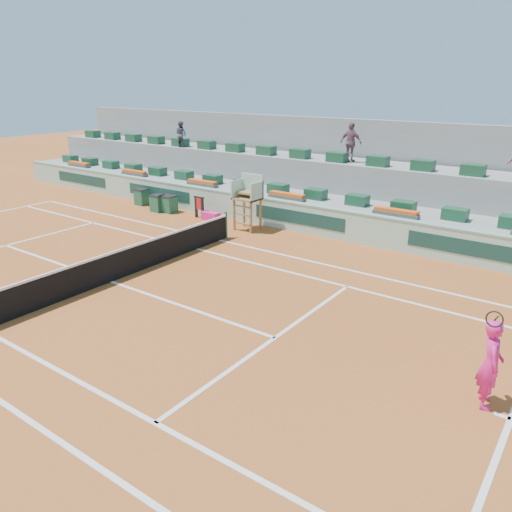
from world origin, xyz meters
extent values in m
plane|color=#95491C|center=(0.00, 0.00, 0.00)|extent=(90.00, 90.00, 0.00)
cube|color=gray|center=(0.00, 10.70, 0.60)|extent=(36.00, 4.00, 1.20)
cube|color=gray|center=(0.00, 12.30, 1.30)|extent=(36.00, 2.40, 2.60)
cube|color=gray|center=(0.00, 13.90, 2.20)|extent=(36.00, 0.40, 4.40)
cube|color=#ED1F86|center=(-2.31, 7.62, 0.20)|extent=(0.89, 0.39, 0.39)
imported|color=#484954|center=(-7.67, 11.44, 3.31)|extent=(0.69, 0.54, 1.42)
imported|color=#795061|center=(2.53, 11.96, 3.50)|extent=(1.08, 0.51, 1.79)
cube|color=silver|center=(11.88, 0.00, 0.01)|extent=(0.12, 10.97, 0.01)
cube|color=silver|center=(0.00, 5.49, 0.01)|extent=(23.77, 0.12, 0.01)
cube|color=silver|center=(0.00, 4.12, 0.01)|extent=(23.77, 0.12, 0.01)
cube|color=silver|center=(-6.40, 0.00, 0.01)|extent=(0.12, 8.23, 0.01)
cube|color=silver|center=(6.40, 0.00, 0.01)|extent=(0.12, 8.23, 0.01)
cube|color=silver|center=(0.00, 0.00, 0.01)|extent=(12.80, 0.12, 0.01)
cube|color=silver|center=(11.73, 0.00, 0.01)|extent=(0.30, 0.12, 0.01)
cube|color=black|center=(0.00, 0.00, 0.46)|extent=(0.03, 11.87, 0.92)
cube|color=white|center=(0.00, 0.00, 0.95)|extent=(0.06, 11.87, 0.07)
cylinder|color=#1F4935|center=(0.00, 5.94, 0.55)|extent=(0.10, 0.10, 1.10)
cube|color=#9FC8B2|center=(0.00, 8.50, 0.60)|extent=(36.00, 0.30, 1.20)
cube|color=#79A28C|center=(0.00, 8.50, 1.23)|extent=(36.00, 0.34, 0.06)
cube|color=#143932|center=(-13.00, 8.34, 0.65)|extent=(4.40, 0.02, 0.56)
cube|color=#143932|center=(-6.50, 8.34, 0.65)|extent=(4.40, 0.02, 0.56)
cube|color=#143932|center=(2.00, 8.34, 0.65)|extent=(4.40, 0.02, 0.56)
cube|color=#143932|center=(9.00, 8.34, 0.65)|extent=(4.40, 0.02, 0.56)
cube|color=brown|center=(-0.45, 7.05, 0.68)|extent=(0.08, 0.08, 1.35)
cube|color=brown|center=(0.45, 7.05, 0.68)|extent=(0.08, 0.08, 1.35)
cube|color=brown|center=(-0.45, 7.75, 0.68)|extent=(0.08, 0.08, 1.35)
cube|color=brown|center=(0.45, 7.75, 0.68)|extent=(0.08, 0.08, 1.35)
cube|color=brown|center=(0.00, 7.40, 1.39)|extent=(1.10, 0.90, 0.08)
cube|color=#9FC8B2|center=(0.00, 7.78, 1.90)|extent=(1.10, 0.08, 1.00)
cube|color=#9FC8B2|center=(-0.52, 7.40, 1.75)|extent=(0.06, 0.90, 0.80)
cube|color=#9FC8B2|center=(0.52, 7.40, 1.75)|extent=(0.06, 0.90, 0.80)
cube|color=brown|center=(0.00, 7.50, 1.63)|extent=(0.80, 0.60, 0.08)
cube|color=brown|center=(0.00, 7.05, 0.35)|extent=(0.90, 0.08, 0.06)
cube|color=brown|center=(0.00, 7.05, 0.75)|extent=(0.90, 0.08, 0.06)
cube|color=brown|center=(0.00, 7.05, 1.10)|extent=(0.90, 0.08, 0.06)
cube|color=#17452A|center=(-16.00, 9.80, 1.42)|extent=(0.90, 0.60, 0.44)
cube|color=#17452A|center=(-14.00, 9.80, 1.42)|extent=(0.90, 0.60, 0.44)
cube|color=#17452A|center=(-12.00, 9.80, 1.42)|extent=(0.90, 0.60, 0.44)
cube|color=#17452A|center=(-10.00, 9.80, 1.42)|extent=(0.90, 0.60, 0.44)
cube|color=#17452A|center=(-8.00, 9.80, 1.42)|extent=(0.90, 0.60, 0.44)
cube|color=#17452A|center=(-6.00, 9.80, 1.42)|extent=(0.90, 0.60, 0.44)
cube|color=#17452A|center=(-4.00, 9.80, 1.42)|extent=(0.90, 0.60, 0.44)
cube|color=#17452A|center=(-2.00, 9.80, 1.42)|extent=(0.90, 0.60, 0.44)
cube|color=#17452A|center=(0.00, 9.80, 1.42)|extent=(0.90, 0.60, 0.44)
cube|color=#17452A|center=(2.00, 9.80, 1.42)|extent=(0.90, 0.60, 0.44)
cube|color=#17452A|center=(4.00, 9.80, 1.42)|extent=(0.90, 0.60, 0.44)
cube|color=#17452A|center=(6.00, 9.80, 1.42)|extent=(0.90, 0.60, 0.44)
cube|color=#17452A|center=(8.00, 9.80, 1.42)|extent=(0.90, 0.60, 0.44)
cube|color=#17452A|center=(-16.00, 11.70, 2.82)|extent=(0.90, 0.60, 0.44)
cube|color=#17452A|center=(-14.00, 11.70, 2.82)|extent=(0.90, 0.60, 0.44)
cube|color=#17452A|center=(-12.00, 11.70, 2.82)|extent=(0.90, 0.60, 0.44)
cube|color=#17452A|center=(-10.00, 11.70, 2.82)|extent=(0.90, 0.60, 0.44)
cube|color=#17452A|center=(-8.00, 11.70, 2.82)|extent=(0.90, 0.60, 0.44)
cube|color=#17452A|center=(-6.00, 11.70, 2.82)|extent=(0.90, 0.60, 0.44)
cube|color=#17452A|center=(-4.00, 11.70, 2.82)|extent=(0.90, 0.60, 0.44)
cube|color=#17452A|center=(-2.00, 11.70, 2.82)|extent=(0.90, 0.60, 0.44)
cube|color=#17452A|center=(0.00, 11.70, 2.82)|extent=(0.90, 0.60, 0.44)
cube|color=#17452A|center=(2.00, 11.70, 2.82)|extent=(0.90, 0.60, 0.44)
cube|color=#17452A|center=(4.00, 11.70, 2.82)|extent=(0.90, 0.60, 0.44)
cube|color=#17452A|center=(6.00, 11.70, 2.82)|extent=(0.90, 0.60, 0.44)
cube|color=#17452A|center=(8.00, 11.70, 2.82)|extent=(0.90, 0.60, 0.44)
cube|color=#4D4D4D|center=(-14.00, 9.00, 1.28)|extent=(1.80, 0.36, 0.16)
cube|color=#DE5012|center=(-14.00, 9.00, 1.42)|extent=(1.70, 0.32, 0.12)
cube|color=#4D4D4D|center=(-9.00, 9.00, 1.28)|extent=(1.80, 0.36, 0.16)
cube|color=#DE5012|center=(-9.00, 9.00, 1.42)|extent=(1.70, 0.32, 0.12)
cube|color=#4D4D4D|center=(-4.00, 9.00, 1.28)|extent=(1.80, 0.36, 0.16)
cube|color=#DE5012|center=(-4.00, 9.00, 1.42)|extent=(1.70, 0.32, 0.12)
cube|color=#4D4D4D|center=(1.00, 9.00, 1.28)|extent=(1.80, 0.36, 0.16)
cube|color=#DE5012|center=(1.00, 9.00, 1.42)|extent=(1.70, 0.32, 0.12)
cube|color=#4D4D4D|center=(6.00, 9.00, 1.28)|extent=(1.80, 0.36, 0.16)
cube|color=#DE5012|center=(6.00, 9.00, 1.42)|extent=(1.70, 0.32, 0.12)
cube|color=#1A5036|center=(-4.99, 7.58, 0.40)|extent=(0.70, 0.60, 0.80)
cube|color=black|center=(-4.99, 7.58, 0.82)|extent=(0.74, 0.64, 0.04)
cube|color=#1A5036|center=(-5.54, 7.36, 0.40)|extent=(0.61, 0.53, 0.80)
cube|color=black|center=(-5.54, 7.36, 0.82)|extent=(0.65, 0.56, 0.04)
cube|color=#1A5036|center=(-7.28, 7.86, 0.40)|extent=(0.61, 0.52, 0.80)
cube|color=black|center=(-7.28, 7.86, 0.82)|extent=(0.64, 0.56, 0.04)
cube|color=black|center=(-3.22, 7.65, 0.50)|extent=(0.10, 0.10, 1.00)
cube|color=black|center=(-2.82, 7.65, 0.50)|extent=(0.10, 0.10, 1.00)
cube|color=black|center=(-3.02, 7.65, 1.00)|extent=(0.61, 0.08, 0.06)
cube|color=red|center=(-3.02, 7.63, 0.70)|extent=(0.45, 0.04, 0.56)
imported|color=#ED1F86|center=(11.34, 0.19, 0.93)|extent=(0.65, 0.79, 1.87)
cylinder|color=black|center=(11.34, -0.11, 2.05)|extent=(0.03, 0.35, 0.09)
torus|color=black|center=(11.34, -0.33, 2.12)|extent=(0.31, 0.08, 0.31)
camera|label=1|loc=(12.59, -9.40, 6.18)|focal=35.00mm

